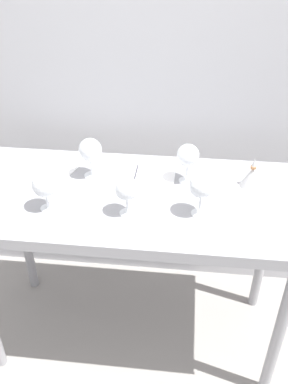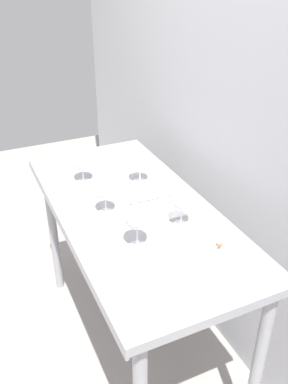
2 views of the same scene
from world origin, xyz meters
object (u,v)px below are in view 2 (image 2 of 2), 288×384
at_px(wine_glass_near_left, 82,161).
at_px(open_notebook, 154,200).
at_px(tasting_sheet_upper, 131,166).
at_px(wine_glass_near_center, 105,190).
at_px(wine_glass_near_right, 137,218).
at_px(wine_glass_far_right, 182,199).
at_px(decanter_funnel, 218,254).
at_px(wine_glass_far_left, 140,159).

distance_m(wine_glass_near_left, open_notebook, 0.41).
xyz_separation_m(open_notebook, tasting_sheet_upper, (-0.37, 0.04, -0.00)).
relative_size(wine_glass_near_center, open_notebook, 0.47).
relative_size(wine_glass_near_left, tasting_sheet_upper, 0.64).
distance_m(wine_glass_near_right, tasting_sheet_upper, 0.71).
distance_m(wine_glass_near_right, wine_glass_far_right, 0.23).
xyz_separation_m(wine_glass_near_right, wine_glass_near_left, (-0.59, -0.03, -0.02)).
bearing_deg(wine_glass_near_center, open_notebook, 90.39).
height_order(wine_glass_far_right, decanter_funnel, wine_glass_far_right).
bearing_deg(wine_glass_near_center, wine_glass_far_right, 48.47).
relative_size(wine_glass_near_left, decanter_funnel, 1.20).
bearing_deg(wine_glass_near_right, wine_glass_near_left, -177.12).
xyz_separation_m(wine_glass_far_left, tasting_sheet_upper, (-0.18, 0.03, -0.13)).
bearing_deg(wine_glass_near_left, tasting_sheet_upper, 101.86).
relative_size(wine_glass_near_right, open_notebook, 0.53).
distance_m(wine_glass_far_left, wine_glass_near_center, 0.31).
relative_size(wine_glass_near_right, wine_glass_far_left, 1.02).
xyz_separation_m(wine_glass_near_right, open_notebook, (-0.28, 0.21, -0.13)).
bearing_deg(wine_glass_near_right, tasting_sheet_upper, 159.09).
bearing_deg(tasting_sheet_upper, wine_glass_far_left, 9.95).
height_order(wine_glass_near_right, wine_glass_far_right, wine_glass_near_right).
bearing_deg(wine_glass_far_left, tasting_sheet_upper, 171.23).
height_order(wine_glass_near_left, wine_glass_far_right, wine_glass_far_right).
xyz_separation_m(wine_glass_near_left, decanter_funnel, (0.81, 0.25, -0.07)).
bearing_deg(wine_glass_far_right, wine_glass_near_left, -154.80).
bearing_deg(tasting_sheet_upper, open_notebook, 12.05).
xyz_separation_m(wine_glass_far_left, decanter_funnel, (0.69, 0.00, -0.08)).
bearing_deg(wine_glass_far_left, open_notebook, -4.63).
bearing_deg(decanter_funnel, tasting_sheet_upper, 178.19).
distance_m(wine_glass_far_left, tasting_sheet_upper, 0.22).
bearing_deg(wine_glass_near_left, wine_glass_far_right, 25.20).
height_order(wine_glass_near_left, wine_glass_near_center, same).
xyz_separation_m(wine_glass_near_center, tasting_sheet_upper, (-0.38, 0.28, -0.11)).
distance_m(wine_glass_far_left, decanter_funnel, 0.69).
distance_m(wine_glass_near_right, wine_glass_near_center, 0.28).
relative_size(wine_glass_far_right, open_notebook, 0.51).
bearing_deg(wine_glass_near_center, wine_glass_near_right, 5.55).
height_order(open_notebook, decanter_funnel, decanter_funnel).
bearing_deg(tasting_sheet_upper, wine_glass_near_left, -59.43).
xyz_separation_m(wine_glass_far_right, tasting_sheet_upper, (-0.60, 0.03, -0.12)).
distance_m(wine_glass_far_left, open_notebook, 0.23).
relative_size(wine_glass_far_left, open_notebook, 0.52).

